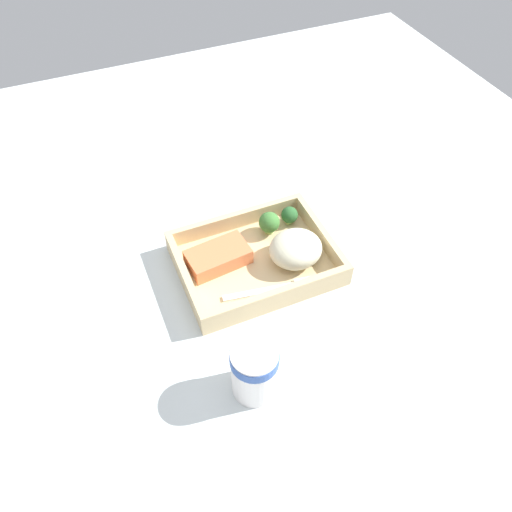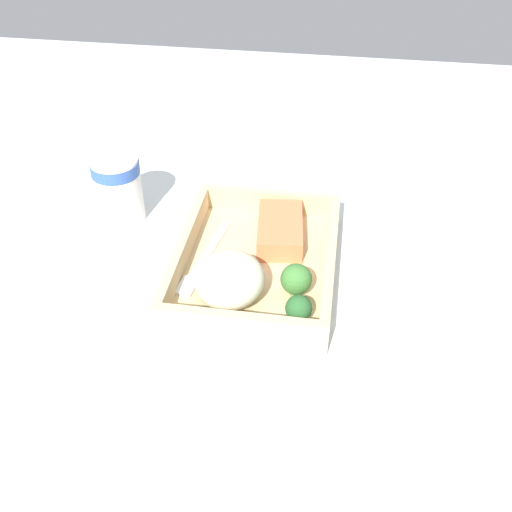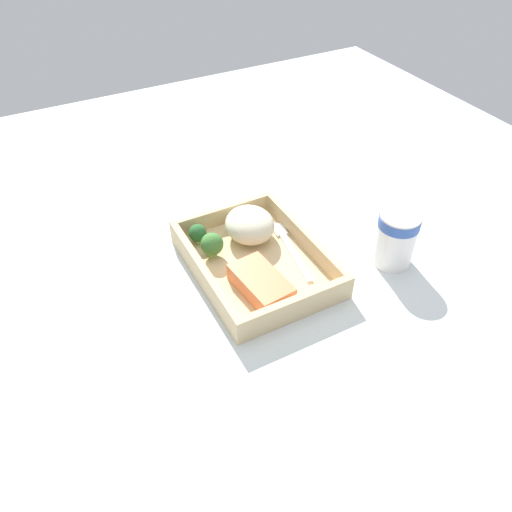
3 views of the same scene
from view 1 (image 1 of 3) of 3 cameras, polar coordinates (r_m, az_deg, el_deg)
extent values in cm
cube|color=silver|center=(89.13, 0.00, -1.57)|extent=(160.00, 160.00, 2.00)
cube|color=#CDB283|center=(87.90, 0.00, -0.90)|extent=(26.72, 20.24, 1.20)
cube|color=#CDB283|center=(80.77, 2.64, -4.61)|extent=(26.72, 1.20, 3.30)
cube|color=#CDB283|center=(92.30, -2.31, 4.16)|extent=(26.72, 1.20, 3.30)
cube|color=#CDB283|center=(83.83, -8.07, -2.49)|extent=(1.20, 17.84, 3.30)
cube|color=#CDB283|center=(90.33, 7.48, 2.43)|extent=(1.20, 17.84, 3.30)
cube|color=#E27749|center=(86.45, -4.34, -0.10)|extent=(11.24, 7.09, 2.97)
ellipsoid|color=beige|center=(85.95, 4.55, 0.81)|extent=(9.31, 8.47, 5.56)
cylinder|color=#779850|center=(91.75, 1.51, 3.07)|extent=(1.46, 1.46, 1.54)
sphere|color=#3D7532|center=(90.45, 1.53, 3.87)|extent=(3.85, 3.85, 3.85)
cylinder|color=#8AAB60|center=(93.75, 3.81, 4.06)|extent=(1.19, 1.19, 1.24)
sphere|color=#285B2A|center=(92.71, 3.86, 4.71)|extent=(3.14, 3.14, 3.14)
cube|color=white|center=(83.00, 0.39, -4.12)|extent=(12.41, 3.11, 0.44)
cube|color=white|center=(84.53, 5.61, -3.11)|extent=(3.71, 2.73, 0.44)
cylinder|color=white|center=(71.19, -0.17, -12.98)|extent=(6.61, 6.61, 9.79)
cylinder|color=#3356A8|center=(68.03, -0.18, -11.54)|extent=(6.81, 6.81, 1.76)
camera|label=2|loc=(1.04, 35.81, 32.45)|focal=42.00mm
camera|label=3|loc=(0.88, -51.65, 27.08)|focal=35.00mm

